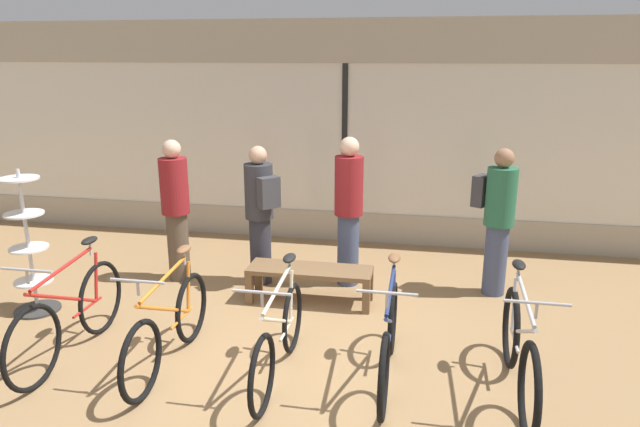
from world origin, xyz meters
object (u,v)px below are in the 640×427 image
(bicycle_far_left, at_px, (70,316))
(bicycle_center, at_px, (279,338))
(bicycle_far_right, at_px, (519,352))
(accessory_rack, at_px, (30,254))
(customer_near_rack, at_px, (176,208))
(customer_mid_floor, at_px, (498,217))
(bicycle_left, at_px, (169,327))
(customer_by_window, at_px, (349,208))
(bicycle_right, at_px, (389,339))
(customer_near_bench, at_px, (260,211))
(display_bench, at_px, (310,274))

(bicycle_far_left, height_order, bicycle_center, bicycle_far_left)
(bicycle_far_left, xyz_separation_m, bicycle_far_right, (3.97, 0.11, -0.01))
(accessory_rack, xyz_separation_m, customer_near_rack, (1.16, 1.17, 0.27))
(customer_mid_floor, bearing_deg, bicycle_left, -143.52)
(bicycle_left, relative_size, customer_by_window, 0.94)
(bicycle_center, height_order, bicycle_far_right, bicycle_far_right)
(bicycle_right, height_order, customer_near_bench, customer_near_bench)
(bicycle_far_left, height_order, customer_near_bench, customer_near_bench)
(bicycle_far_right, relative_size, customer_mid_floor, 1.01)
(customer_near_bench, bearing_deg, customer_mid_floor, 4.22)
(accessory_rack, height_order, customer_near_bench, customer_near_bench)
(accessory_rack, distance_m, customer_by_window, 3.55)
(bicycle_center, height_order, display_bench, bicycle_center)
(bicycle_left, xyz_separation_m, customer_by_window, (1.30, 2.20, 0.58))
(bicycle_center, bearing_deg, customer_near_rack, 132.62)
(bicycle_center, distance_m, bicycle_right, 0.94)
(accessory_rack, bearing_deg, bicycle_right, -9.59)
(customer_near_bench, bearing_deg, bicycle_center, -69.57)
(customer_near_bench, bearing_deg, customer_by_window, 9.29)
(bicycle_center, xyz_separation_m, customer_near_bench, (-0.76, 2.03, 0.54))
(display_bench, bearing_deg, bicycle_far_right, -35.86)
(accessory_rack, distance_m, customer_near_bench, 2.54)
(bicycle_far_left, relative_size, bicycle_far_right, 1.01)
(bicycle_far_left, bearing_deg, customer_near_bench, 58.91)
(bicycle_far_right, height_order, display_bench, bicycle_far_right)
(bicycle_far_left, bearing_deg, customer_mid_floor, 29.33)
(bicycle_left, xyz_separation_m, customer_mid_floor, (3.01, 2.23, 0.55))
(bicycle_right, distance_m, accessory_rack, 3.96)
(accessory_rack, bearing_deg, customer_mid_floor, 16.18)
(bicycle_right, distance_m, customer_near_rack, 3.33)
(bicycle_right, bearing_deg, customer_near_bench, 131.68)
(bicycle_far_left, xyz_separation_m, accessory_rack, (-0.98, 0.80, 0.25))
(display_bench, bearing_deg, customer_near_rack, 167.93)
(bicycle_right, bearing_deg, bicycle_center, -171.76)
(customer_near_rack, bearing_deg, customer_mid_floor, 4.10)
(bicycle_far_right, xyz_separation_m, customer_mid_floor, (0.01, 2.13, 0.54))
(accessory_rack, relative_size, customer_near_bench, 0.94)
(bicycle_center, xyz_separation_m, bicycle_right, (0.93, 0.13, 0.01))
(bicycle_far_left, distance_m, customer_near_bench, 2.43)
(bicycle_left, height_order, bicycle_center, bicycle_left)
(bicycle_center, distance_m, customer_mid_floor, 3.05)
(bicycle_far_left, height_order, customer_near_rack, customer_near_rack)
(bicycle_far_right, xyz_separation_m, customer_by_window, (-1.70, 2.09, 0.56))
(bicycle_far_left, bearing_deg, accessory_rack, 140.85)
(bicycle_right, distance_m, customer_by_window, 2.24)
(bicycle_far_right, distance_m, customer_mid_floor, 2.19)
(display_bench, bearing_deg, bicycle_center, -87.85)
(customer_by_window, distance_m, customer_mid_floor, 1.71)
(bicycle_left, bearing_deg, bicycle_center, -0.17)
(bicycle_right, relative_size, customer_near_bench, 1.00)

